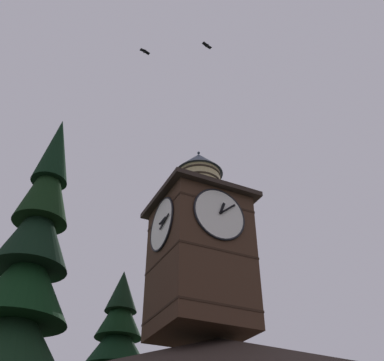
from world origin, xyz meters
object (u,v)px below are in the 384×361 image
Objects in this scene: clock_tower at (199,247)px; flying_bird_high at (145,51)px; flying_bird_low at (207,46)px; pine_tree_aside at (20,308)px.

flying_bird_high reaches higher than clock_tower.
pine_tree_aside is at bearing -39.10° from flying_bird_low.
flying_bird_high is 3.88m from flying_bird_low.
flying_bird_high is 0.88× the size of flying_bird_low.
clock_tower is 0.56× the size of pine_tree_aside.
pine_tree_aside is 13.92m from flying_bird_high.
flying_bird_high reaches higher than pine_tree_aside.
pine_tree_aside is 28.10× the size of flying_bird_low.
clock_tower is at bearing -152.21° from flying_bird_high.
flying_bird_low reaches higher than clock_tower.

